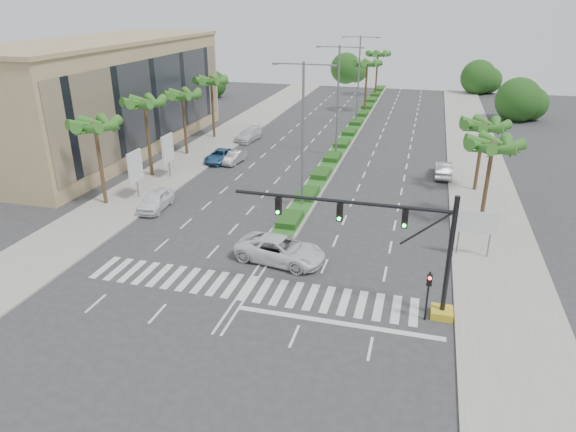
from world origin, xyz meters
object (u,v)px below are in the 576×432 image
at_px(car_parked_a, 155,200).
at_px(car_parked_c, 220,156).
at_px(car_crossing, 280,250).
at_px(car_right, 443,169).
at_px(car_parked_d, 248,135).
at_px(car_parked_b, 234,157).

bearing_deg(car_parked_a, car_parked_c, 85.36).
height_order(car_crossing, car_right, car_crossing).
bearing_deg(car_parked_d, car_right, -12.60).
distance_m(car_parked_a, car_parked_b, 14.26).
relative_size(car_parked_a, car_crossing, 0.75).
relative_size(car_parked_b, car_parked_c, 0.81).
xyz_separation_m(car_parked_a, car_parked_b, (1.70, 14.15, -0.15)).
height_order(car_parked_d, car_crossing, car_crossing).
height_order(car_parked_a, car_crossing, car_crossing).
relative_size(car_parked_a, car_parked_c, 0.97).
xyz_separation_m(car_parked_c, car_parked_d, (0.00, 9.43, 0.06)).
height_order(car_parked_a, car_parked_d, car_parked_a).
xyz_separation_m(car_parked_a, car_crossing, (12.76, -6.27, 0.07)).
bearing_deg(car_crossing, car_parked_b, 38.16).
height_order(car_parked_c, car_right, car_right).
bearing_deg(car_parked_b, car_crossing, -54.61).
distance_m(car_parked_b, car_parked_c, 1.70).
height_order(car_parked_b, car_crossing, car_crossing).
distance_m(car_parked_a, car_crossing, 14.22).
xyz_separation_m(car_parked_d, car_right, (23.47, -8.30, 0.04)).
height_order(car_parked_b, car_parked_c, car_parked_c).
xyz_separation_m(car_parked_b, car_crossing, (11.06, -20.43, 0.22)).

